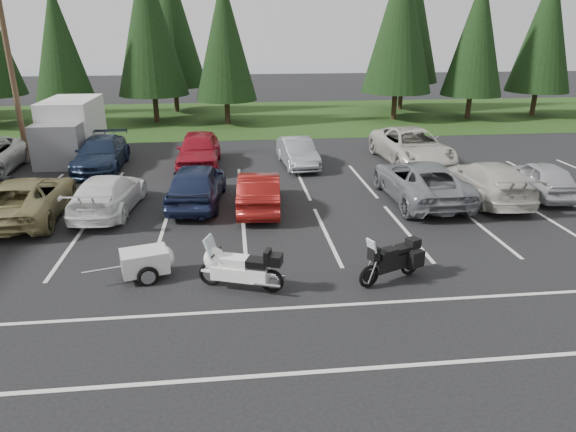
{
  "coord_description": "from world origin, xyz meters",
  "views": [
    {
      "loc": [
        0.22,
        -14.34,
        6.48
      ],
      "look_at": [
        1.76,
        -0.5,
        1.27
      ],
      "focal_mm": 32.0,
      "sensor_mm": 36.0,
      "label": 1
    }
  ],
  "objects_px": {
    "car_near_4": "(197,184)",
    "car_far_1": "(101,154)",
    "adventure_motorcycle": "(391,257)",
    "car_near_3": "(108,194)",
    "box_truck": "(68,131)",
    "car_near_6": "(420,181)",
    "car_far_3": "(298,153)",
    "touring_motorcycle": "(240,264)",
    "cargo_trailer": "(145,264)",
    "utility_pole": "(10,65)",
    "car_near_2": "(27,198)",
    "car_far_2": "(199,150)",
    "car_far_4": "(412,146)",
    "car_near_8": "(541,178)",
    "car_near_5": "(259,191)",
    "car_near_7": "(488,181)"
  },
  "relations": [
    {
      "from": "utility_pole",
      "to": "car_near_5",
      "type": "height_order",
      "value": "utility_pole"
    },
    {
      "from": "box_truck",
      "to": "car_near_4",
      "type": "relative_size",
      "value": 1.18
    },
    {
      "from": "car_near_8",
      "to": "touring_motorcycle",
      "type": "height_order",
      "value": "touring_motorcycle"
    },
    {
      "from": "car_far_3",
      "to": "cargo_trailer",
      "type": "height_order",
      "value": "car_far_3"
    },
    {
      "from": "box_truck",
      "to": "car_near_8",
      "type": "xyz_separation_m",
      "value": [
        20.51,
        -8.29,
        -0.75
      ]
    },
    {
      "from": "utility_pole",
      "to": "car_near_7",
      "type": "height_order",
      "value": "utility_pole"
    },
    {
      "from": "utility_pole",
      "to": "touring_motorcycle",
      "type": "relative_size",
      "value": 3.53
    },
    {
      "from": "cargo_trailer",
      "to": "adventure_motorcycle",
      "type": "bearing_deg",
      "value": -23.85
    },
    {
      "from": "car_far_2",
      "to": "cargo_trailer",
      "type": "xyz_separation_m",
      "value": [
        -0.87,
        -11.71,
        -0.42
      ]
    },
    {
      "from": "utility_pole",
      "to": "car_near_6",
      "type": "relative_size",
      "value": 1.6
    },
    {
      "from": "box_truck",
      "to": "car_near_2",
      "type": "height_order",
      "value": "box_truck"
    },
    {
      "from": "car_near_2",
      "to": "car_far_1",
      "type": "distance_m",
      "value": 6.62
    },
    {
      "from": "car_near_8",
      "to": "adventure_motorcycle",
      "type": "distance_m",
      "value": 10.52
    },
    {
      "from": "box_truck",
      "to": "car_far_1",
      "type": "distance_m",
      "value": 3.09
    },
    {
      "from": "car_near_4",
      "to": "car_near_5",
      "type": "bearing_deg",
      "value": 165.81
    },
    {
      "from": "car_far_1",
      "to": "cargo_trailer",
      "type": "xyz_separation_m",
      "value": [
        3.72,
        -11.75,
        -0.33
      ]
    },
    {
      "from": "car_far_1",
      "to": "car_near_4",
      "type": "bearing_deg",
      "value": -51.05
    },
    {
      "from": "cargo_trailer",
      "to": "utility_pole",
      "type": "bearing_deg",
      "value": 103.99
    },
    {
      "from": "utility_pole",
      "to": "car_far_2",
      "type": "xyz_separation_m",
      "value": [
        8.62,
        -1.75,
        -3.87
      ]
    },
    {
      "from": "touring_motorcycle",
      "to": "car_near_4",
      "type": "bearing_deg",
      "value": 121.32
    },
    {
      "from": "car_near_4",
      "to": "cargo_trailer",
      "type": "distance_m",
      "value": 6.18
    },
    {
      "from": "car_near_6",
      "to": "car_far_3",
      "type": "bearing_deg",
      "value": -54.78
    },
    {
      "from": "car_near_7",
      "to": "touring_motorcycle",
      "type": "xyz_separation_m",
      "value": [
        -9.82,
        -6.35,
        -0.04
      ]
    },
    {
      "from": "car_near_6",
      "to": "car_near_8",
      "type": "xyz_separation_m",
      "value": [
        5.06,
        0.09,
        -0.08
      ]
    },
    {
      "from": "box_truck",
      "to": "car_near_2",
      "type": "bearing_deg",
      "value": -83.79
    },
    {
      "from": "car_near_5",
      "to": "adventure_motorcycle",
      "type": "xyz_separation_m",
      "value": [
        3.14,
        -6.16,
        -0.02
      ]
    },
    {
      "from": "touring_motorcycle",
      "to": "car_far_3",
      "type": "bearing_deg",
      "value": 95.22
    },
    {
      "from": "car_near_6",
      "to": "car_far_3",
      "type": "height_order",
      "value": "car_near_6"
    },
    {
      "from": "car_near_4",
      "to": "car_far_1",
      "type": "distance_m",
      "value": 7.44
    },
    {
      "from": "car_near_7",
      "to": "adventure_motorcycle",
      "type": "height_order",
      "value": "car_near_7"
    },
    {
      "from": "car_far_1",
      "to": "car_near_7",
      "type": "bearing_deg",
      "value": -22.61
    },
    {
      "from": "car_near_3",
      "to": "car_far_1",
      "type": "distance_m",
      "value": 6.4
    },
    {
      "from": "touring_motorcycle",
      "to": "cargo_trailer",
      "type": "distance_m",
      "value": 2.73
    },
    {
      "from": "box_truck",
      "to": "car_near_4",
      "type": "xyz_separation_m",
      "value": [
        6.83,
        -7.89,
        -0.64
      ]
    },
    {
      "from": "car_near_3",
      "to": "adventure_motorcycle",
      "type": "bearing_deg",
      "value": 148.17
    },
    {
      "from": "utility_pole",
      "to": "car_near_3",
      "type": "distance_m",
      "value": 10.51
    },
    {
      "from": "car_far_1",
      "to": "car_far_3",
      "type": "height_order",
      "value": "car_far_1"
    },
    {
      "from": "touring_motorcycle",
      "to": "adventure_motorcycle",
      "type": "relative_size",
      "value": 1.12
    },
    {
      "from": "car_near_2",
      "to": "car_far_3",
      "type": "relative_size",
      "value": 1.31
    },
    {
      "from": "car_far_3",
      "to": "car_near_3",
      "type": "bearing_deg",
      "value": -148.74
    },
    {
      "from": "car_near_8",
      "to": "touring_motorcycle",
      "type": "distance_m",
      "value": 13.86
    },
    {
      "from": "utility_pole",
      "to": "car_near_8",
      "type": "distance_m",
      "value": 24.15
    },
    {
      "from": "car_far_1",
      "to": "box_truck",
      "type": "bearing_deg",
      "value": 131.42
    },
    {
      "from": "car_far_1",
      "to": "adventure_motorcycle",
      "type": "height_order",
      "value": "car_far_1"
    },
    {
      "from": "car_far_1",
      "to": "car_near_3",
      "type": "bearing_deg",
      "value": -76.57
    },
    {
      "from": "car_near_4",
      "to": "adventure_motorcycle",
      "type": "relative_size",
      "value": 2.09
    },
    {
      "from": "utility_pole",
      "to": "car_far_3",
      "type": "height_order",
      "value": "utility_pole"
    },
    {
      "from": "car_far_2",
      "to": "car_far_1",
      "type": "bearing_deg",
      "value": -179.53
    },
    {
      "from": "car_far_3",
      "to": "car_far_4",
      "type": "bearing_deg",
      "value": -5.67
    },
    {
      "from": "car_far_2",
      "to": "cargo_trailer",
      "type": "relative_size",
      "value": 2.75
    }
  ]
}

